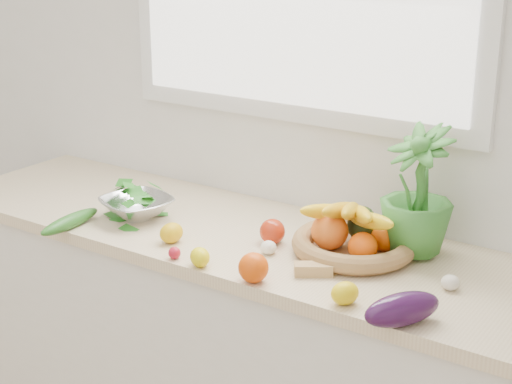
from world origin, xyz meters
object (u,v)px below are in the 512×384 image
Objects in this scene: cucumber at (70,222)px; potted_herb at (417,189)px; apple at (272,231)px; fruit_basket at (353,237)px; colander_with_spinach at (137,202)px; eggplant at (402,309)px.

cucumber is 0.67× the size of potted_herb.
potted_herb is (0.39, 0.15, 0.16)m from apple.
potted_herb is 0.23m from fruit_basket.
colander_with_spinach is at bearing -171.69° from apple.
potted_herb reaches higher than fruit_basket.
potted_herb is 1.37× the size of colander_with_spinach.
potted_herb is 0.81× the size of fruit_basket.
potted_herb is (0.99, 0.41, 0.18)m from cucumber.
fruit_basket is at bearing 10.79° from colander_with_spinach.
eggplant is 0.45× the size of fruit_basket.
apple is 0.17× the size of fruit_basket.
eggplant is at bearing -10.24° from colander_with_spinach.
cucumber is at bearing -157.06° from apple.
apple is 0.65m from cucumber.
fruit_basket reaches higher than colander_with_spinach.
potted_herb is at bearing 29.79° from fruit_basket.
colander_with_spinach is (-0.72, -0.14, 0.01)m from fruit_basket.
eggplant reaches higher than apple.
apple is at bearing -158.44° from potted_herb.
fruit_basket is (-0.15, -0.09, -0.15)m from potted_herb.
eggplant is 0.76× the size of colander_with_spinach.
apple is 0.31× the size of cucumber.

